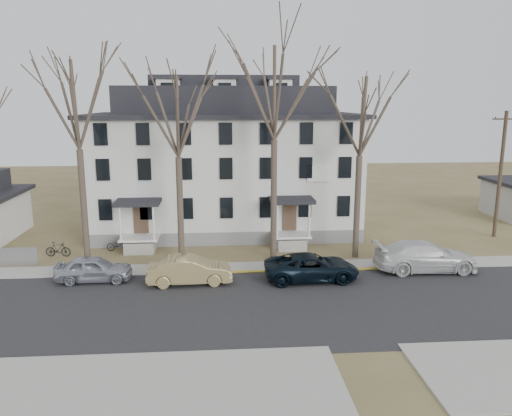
{
  "coord_description": "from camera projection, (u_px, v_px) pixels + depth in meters",
  "views": [
    {
      "loc": [
        -2.45,
        -21.53,
        10.19
      ],
      "look_at": [
        -0.21,
        9.0,
        3.61
      ],
      "focal_mm": 35.0,
      "sensor_mm": 36.0,
      "label": 1
    }
  ],
  "objects": [
    {
      "name": "bicycle_right",
      "position": [
        58.0,
        250.0,
        33.13
      ],
      "size": [
        1.71,
        0.62,
        1.01
      ],
      "primitive_type": "imported",
      "rotation": [
        0.0,
        0.0,
        1.48
      ],
      "color": "black",
      "rests_on": "ground"
    },
    {
      "name": "near_sidewalk_left",
      "position": [
        68.0,
        391.0,
        17.86
      ],
      "size": [
        20.0,
        5.0,
        0.08
      ],
      "primitive_type": "cube",
      "color": "#A09F97",
      "rests_on": "ground"
    },
    {
      "name": "tree_center",
      "position": [
        275.0,
        86.0,
        30.61
      ],
      "size": [
        9.0,
        9.0,
        14.7
      ],
      "color": "#473B31",
      "rests_on": "ground"
    },
    {
      "name": "car_tan",
      "position": [
        189.0,
        271.0,
        28.21
      ],
      "size": [
        4.85,
        1.9,
        1.57
      ],
      "primitive_type": "imported",
      "rotation": [
        0.0,
        0.0,
        1.62
      ],
      "color": "#9B8955",
      "rests_on": "ground"
    },
    {
      "name": "tree_mid_left",
      "position": [
        177.0,
        111.0,
        30.49
      ],
      "size": [
        7.8,
        7.8,
        12.74
      ],
      "color": "#473B31",
      "rests_on": "ground"
    },
    {
      "name": "boarding_house",
      "position": [
        225.0,
        163.0,
        39.54
      ],
      "size": [
        20.8,
        12.36,
        12.05
      ],
      "color": "slate",
      "rests_on": "ground"
    },
    {
      "name": "main_road",
      "position": [
        270.0,
        306.0,
        25.26
      ],
      "size": [
        120.0,
        10.0,
        0.04
      ],
      "primitive_type": "cube",
      "color": "#27272A",
      "rests_on": "ground"
    },
    {
      "name": "car_navy",
      "position": [
        312.0,
        268.0,
        28.81
      ],
      "size": [
        5.52,
        2.68,
        1.51
      ],
      "primitive_type": "imported",
      "rotation": [
        0.0,
        0.0,
        1.6
      ],
      "color": "black",
      "rests_on": "ground"
    },
    {
      "name": "utility_pole_far",
      "position": [
        500.0,
        173.0,
        37.26
      ],
      "size": [
        2.0,
        0.28,
        9.5
      ],
      "color": "#3D3023",
      "rests_on": "ground"
    },
    {
      "name": "ground",
      "position": [
        274.0,
        324.0,
        23.31
      ],
      "size": [
        120.0,
        120.0,
        0.0
      ],
      "primitive_type": "plane",
      "color": "olive",
      "rests_on": "ground"
    },
    {
      "name": "tree_far_left",
      "position": [
        76.0,
        98.0,
        29.9
      ],
      "size": [
        8.4,
        8.4,
        13.72
      ],
      "color": "#473B31",
      "rests_on": "ground"
    },
    {
      "name": "bicycle_left",
      "position": [
        118.0,
        246.0,
        34.26
      ],
      "size": [
        1.79,
        0.98,
        0.89
      ],
      "primitive_type": "imported",
      "rotation": [
        0.0,
        0.0,
        1.33
      ],
      "color": "black",
      "rests_on": "ground"
    },
    {
      "name": "car_silver",
      "position": [
        94.0,
        269.0,
        28.58
      ],
      "size": [
        4.34,
        1.8,
        1.47
      ],
      "primitive_type": "imported",
      "rotation": [
        0.0,
        0.0,
        1.59
      ],
      "color": "#9EA2AE",
      "rests_on": "ground"
    },
    {
      "name": "tree_mid_right",
      "position": [
        361.0,
        111.0,
        31.31
      ],
      "size": [
        7.8,
        7.8,
        12.74
      ],
      "color": "#473B31",
      "rests_on": "ground"
    },
    {
      "name": "far_sidewalk",
      "position": [
        260.0,
        268.0,
        31.11
      ],
      "size": [
        120.0,
        2.0,
        0.08
      ],
      "primitive_type": "cube",
      "color": "#A09F97",
      "rests_on": "ground"
    },
    {
      "name": "yellow_curb",
      "position": [
        343.0,
        271.0,
        30.59
      ],
      "size": [
        14.0,
        0.25,
        0.06
      ],
      "primitive_type": "cube",
      "color": "gold",
      "rests_on": "ground"
    },
    {
      "name": "car_white",
      "position": [
        425.0,
        257.0,
        30.35
      ],
      "size": [
        6.22,
        2.6,
        1.79
      ],
      "primitive_type": "imported",
      "rotation": [
        0.0,
        0.0,
        1.56
      ],
      "color": "silver",
      "rests_on": "ground"
    }
  ]
}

